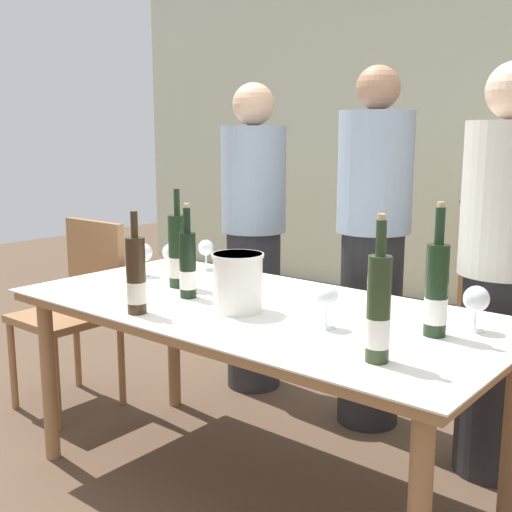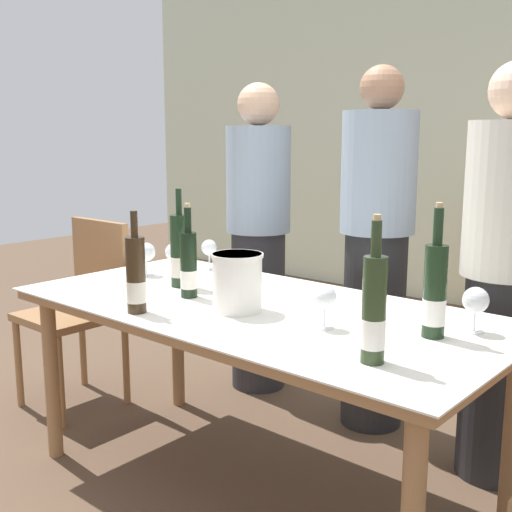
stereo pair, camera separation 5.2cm
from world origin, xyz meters
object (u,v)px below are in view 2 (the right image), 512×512
wine_bottle_0 (136,277)px  wine_bottle_2 (180,253)px  ice_bucket (237,281)px  wine_bottle_1 (435,292)px  wine_glass_2 (324,298)px  wine_glass_1 (209,249)px  person_guest_left (376,252)px  dining_table (256,324)px  wine_glass_3 (173,253)px  wine_bottle_3 (374,312)px  person_guest_right (505,278)px  wine_bottle_4 (189,265)px  wine_glass_0 (476,301)px  person_host (258,240)px  chair_left_end (84,299)px  wine_glass_4 (146,253)px

wine_bottle_0 → wine_bottle_2: 0.40m
ice_bucket → wine_bottle_1: size_ratio=0.50×
wine_bottle_2 → wine_glass_2: wine_bottle_2 is taller
wine_glass_1 → person_guest_left: person_guest_left is taller
dining_table → person_guest_left: bearing=88.5°
wine_glass_2 → wine_glass_3: size_ratio=0.99×
wine_bottle_3 → wine_bottle_1: bearing=85.9°
wine_bottle_3 → person_guest_right: person_guest_right is taller
wine_bottle_0 → wine_bottle_4: (-0.02, 0.27, -0.00)m
wine_glass_0 → wine_bottle_2: bearing=-171.3°
wine_bottle_2 → wine_glass_1: size_ratio=2.89×
wine_glass_0 → person_host: size_ratio=0.09×
wine_glass_2 → wine_glass_3: (-0.94, 0.21, 0.00)m
person_guest_right → chair_left_end: bearing=-161.3°
wine_glass_0 → person_guest_left: 0.92m
ice_bucket → wine_glass_2: (0.35, 0.03, -0.01)m
wine_bottle_3 → person_host: (-1.30, 1.04, -0.07)m
wine_bottle_4 → person_host: 0.97m
wine_bottle_3 → wine_bottle_4: (-0.89, 0.17, -0.02)m
wine_bottle_3 → wine_glass_0: size_ratio=2.79×
wine_bottle_0 → chair_left_end: (-0.96, 0.42, -0.32)m
ice_bucket → wine_bottle_3: wine_bottle_3 is taller
wine_glass_4 → wine_glass_3: bearing=40.9°
wine_bottle_4 → wine_glass_3: size_ratio=2.52×
wine_bottle_1 → wine_glass_4: 1.33m
wine_bottle_3 → wine_glass_3: wine_bottle_3 is taller
person_guest_left → wine_glass_1: bearing=-142.3°
chair_left_end → person_host: (0.53, 0.72, 0.26)m
wine_glass_1 → chair_left_end: size_ratio=0.15×
wine_bottle_2 → person_guest_right: (1.05, 0.68, -0.06)m
wine_bottle_1 → person_guest_right: bearing=91.6°
person_host → wine_glass_4: bearing=-90.8°
wine_glass_1 → wine_glass_4: size_ratio=0.94×
wine_bottle_1 → person_guest_left: person_guest_left is taller
wine_bottle_3 → wine_glass_0: wine_bottle_3 is taller
wine_glass_2 → dining_table: bearing=168.4°
wine_bottle_4 → wine_glass_2: wine_bottle_4 is taller
wine_bottle_4 → wine_glass_4: (-0.42, 0.14, -0.02)m
wine_bottle_3 → person_guest_left: (-0.60, 1.04, -0.05)m
wine_glass_2 → chair_left_end: 1.58m
wine_bottle_1 → wine_glass_2: wine_bottle_1 is taller
ice_bucket → wine_bottle_0: (-0.25, -0.24, 0.02)m
person_guest_left → chair_left_end: bearing=-149.7°
dining_table → chair_left_end: chair_left_end is taller
wine_bottle_2 → person_guest_right: 1.26m
person_guest_left → wine_bottle_4: bearing=-108.3°
wine_glass_1 → chair_left_end: bearing=-158.0°
dining_table → wine_glass_3: wine_glass_3 is taller
wine_bottle_0 → person_guest_right: (0.88, 1.05, -0.05)m
dining_table → wine_bottle_0: wine_bottle_0 is taller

